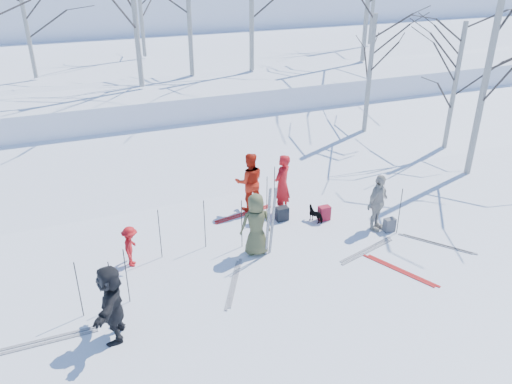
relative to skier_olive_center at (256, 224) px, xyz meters
name	(u,v)px	position (x,y,z in m)	size (l,w,h in m)	color
ground	(279,265)	(0.32, -0.72, -0.81)	(120.00, 120.00, 0.00)	white
snow_ramp	(198,159)	(0.32, 6.28, -0.66)	(70.00, 9.50, 1.40)	white
snow_plateau	(143,77)	(0.32, 16.28, 0.19)	(70.00, 18.00, 2.20)	white
far_hill	(96,14)	(0.32, 37.28, 1.19)	(90.00, 30.00, 6.00)	white
skier_olive_center	(256,224)	(0.00, 0.00, 0.00)	(0.80, 0.52, 1.63)	#4C5030
skier_red_north	(282,185)	(1.50, 1.71, 0.08)	(0.66, 0.43, 1.80)	red
skier_redor_behind	(249,182)	(0.73, 2.28, 0.07)	(0.85, 0.67, 1.76)	red
skier_red_seated	(131,246)	(-2.99, 0.63, -0.29)	(0.67, 0.39, 1.04)	red
skier_cream_east	(378,203)	(3.48, -0.13, -0.01)	(0.94, 0.39, 1.61)	beige
skier_grey_west	(112,303)	(-3.73, -1.77, 0.00)	(1.52, 0.48, 1.63)	black
dog	(316,214)	(2.18, 0.87, -0.59)	(0.24, 0.53, 0.45)	black
upright_ski_left	(268,222)	(0.22, -0.24, 0.14)	(0.07, 0.02, 1.90)	silver
upright_ski_right	(273,221)	(0.34, -0.23, 0.14)	(0.07, 0.02, 1.90)	silver
ski_pair_a	(437,244)	(4.53, -1.43, -0.80)	(1.29, 1.65, 0.02)	silver
ski_pair_b	(400,270)	(2.89, -2.06, -0.80)	(0.94, 1.82, 0.02)	#B41A19
ski_pair_c	(234,283)	(-0.97, -1.01, -0.80)	(1.07, 1.77, 0.02)	silver
ski_pair_d	(48,341)	(-5.00, -1.40, -0.80)	(1.90, 0.22, 0.02)	silver
ski_pair_e	(243,214)	(0.43, 2.02, -0.80)	(1.90, 0.57, 0.02)	#B41A19
ski_pair_f	(367,250)	(2.65, -1.01, -0.80)	(1.88, 0.71, 0.02)	silver
ski_pole_a	(242,224)	(-0.23, 0.40, -0.14)	(0.02, 0.02, 1.34)	black
ski_pole_b	(160,234)	(-2.26, 0.69, -0.14)	(0.02, 0.02, 1.34)	black
ski_pole_c	(205,224)	(-1.10, 0.75, -0.14)	(0.02, 0.02, 1.34)	black
ski_pole_d	(400,211)	(3.90, -0.56, -0.14)	(0.02, 0.02, 1.34)	black
ski_pole_e	(377,208)	(3.46, -0.18, -0.14)	(0.02, 0.02, 1.34)	black
ski_pole_f	(274,188)	(1.41, 2.03, -0.14)	(0.02, 0.02, 1.34)	black
ski_pole_g	(79,290)	(-4.28, -0.88, -0.14)	(0.02, 0.02, 1.34)	black
ski_pole_h	(267,199)	(0.93, 1.47, -0.14)	(0.02, 0.02, 1.34)	black
ski_pole_i	(127,276)	(-3.30, -0.77, -0.14)	(0.02, 0.02, 1.34)	black
ski_pole_j	(112,289)	(-3.65, -1.13, -0.14)	(0.02, 0.02, 1.34)	black
backpack_red	(324,213)	(2.44, 0.85, -0.60)	(0.32, 0.22, 0.42)	maroon
backpack_grey	(389,225)	(3.76, -0.39, -0.62)	(0.30, 0.20, 0.38)	#525459
backpack_dark	(282,214)	(1.33, 1.29, -0.61)	(0.34, 0.24, 0.40)	black
birch_plateau_b	(25,20)	(-4.67, 12.50, 3.63)	(3.74, 3.74, 4.49)	silver
birch_plateau_c	(134,2)	(-0.92, 9.35, 4.42)	(4.85, 4.85, 6.07)	silver
birch_plateau_f	(140,2)	(0.37, 15.40, 3.90)	(4.11, 4.11, 5.02)	silver
birch_plateau_g	(189,10)	(1.41, 10.51, 3.98)	(4.24, 4.24, 5.20)	silver
birch_edge_b	(487,70)	(8.65, 1.89, 2.71)	(5.53, 5.53, 7.04)	silver
birch_edge_c	(454,89)	(9.37, 3.89, 1.56)	(3.92, 3.92, 4.75)	silver
birch_edge_e	(369,83)	(6.77, 5.49, 1.66)	(4.06, 4.06, 4.94)	silver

